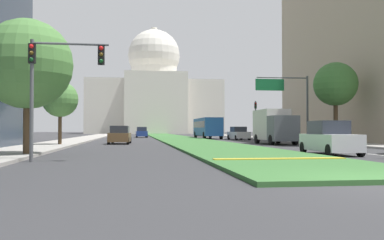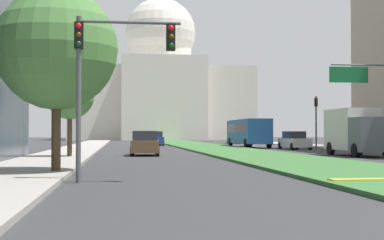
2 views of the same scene
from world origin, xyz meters
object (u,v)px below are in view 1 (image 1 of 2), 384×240
(overhead_guide_sign, at_px, (288,95))
(box_truck_delivery, at_px, (274,126))
(sedan_midblock, at_px, (120,135))
(street_tree_left_near, at_px, (27,64))
(traffic_light_far_right, at_px, (256,115))
(city_bus, at_px, (207,126))
(traffic_light_near_left, at_px, (52,73))
(sedan_lead_stopped, at_px, (329,139))
(sedan_distant, at_px, (239,134))
(sedan_very_far, at_px, (203,132))
(street_tree_left_mid, at_px, (60,100))
(sedan_far_horizon, at_px, (142,133))
(street_tree_right_mid, at_px, (335,84))
(capitol_building, at_px, (154,94))

(overhead_guide_sign, xyz_separation_m, box_truck_delivery, (-1.85, -1.25, -2.95))
(sedan_midblock, bearing_deg, street_tree_left_near, -102.90)
(traffic_light_far_right, xyz_separation_m, city_bus, (-5.82, 4.82, -1.54))
(traffic_light_near_left, bearing_deg, box_truck_delivery, 49.06)
(street_tree_left_near, height_order, sedan_lead_stopped, street_tree_left_near)
(traffic_light_near_left, height_order, sedan_distant, traffic_light_near_left)
(sedan_lead_stopped, bearing_deg, sedan_very_far, 87.28)
(sedan_lead_stopped, distance_m, sedan_distant, 31.42)
(overhead_guide_sign, distance_m, street_tree_left_mid, 20.86)
(traffic_light_far_right, relative_size, overhead_guide_sign, 0.80)
(traffic_light_near_left, xyz_separation_m, street_tree_left_near, (-1.91, 3.60, 0.87))
(street_tree_left_mid, distance_m, sedan_midblock, 7.04)
(traffic_light_far_right, bearing_deg, sedan_far_horizon, 136.47)
(street_tree_left_mid, relative_size, sedan_very_far, 1.17)
(traffic_light_near_left, bearing_deg, city_bus, 71.41)
(street_tree_left_mid, height_order, street_tree_right_mid, street_tree_right_mid)
(street_tree_left_mid, distance_m, box_truck_delivery, 18.99)
(capitol_building, bearing_deg, city_bus, -86.24)
(overhead_guide_sign, height_order, sedan_very_far, overhead_guide_sign)
(overhead_guide_sign, relative_size, sedan_far_horizon, 1.39)
(street_tree_left_mid, relative_size, sedan_distant, 1.23)
(traffic_light_near_left, relative_size, sedan_distant, 1.21)
(capitol_building, height_order, overhead_guide_sign, capitol_building)
(traffic_light_near_left, bearing_deg, street_tree_left_near, 118.00)
(sedan_very_far, bearing_deg, box_truck_delivery, -90.74)
(box_truck_delivery, bearing_deg, capitol_building, 94.23)
(overhead_guide_sign, distance_m, city_bus, 22.16)
(sedan_midblock, bearing_deg, street_tree_right_mid, -11.56)
(traffic_light_far_right, distance_m, sedan_far_horizon, 21.01)
(traffic_light_far_right, bearing_deg, box_truck_delivery, -101.20)
(traffic_light_far_right, height_order, sedan_very_far, traffic_light_far_right)
(street_tree_left_near, relative_size, sedan_midblock, 1.53)
(street_tree_right_mid, xyz_separation_m, sedan_far_horizon, (-16.86, 33.75, -4.63))
(street_tree_right_mid, distance_m, city_bus, 25.63)
(sedan_midblock, bearing_deg, traffic_light_near_left, -95.73)
(traffic_light_near_left, relative_size, sedan_lead_stopped, 1.13)
(street_tree_right_mid, bearing_deg, box_truck_delivery, 165.46)
(capitol_building, relative_size, city_bus, 3.63)
(sedan_lead_stopped, height_order, city_bus, city_bus)
(sedan_lead_stopped, xyz_separation_m, sedan_midblock, (-11.84, 18.21, -0.06))
(capitol_building, xyz_separation_m, sedan_far_horizon, (-4.80, -58.91, -11.14))
(overhead_guide_sign, bearing_deg, street_tree_left_near, -140.72)
(street_tree_right_mid, xyz_separation_m, city_bus, (-7.56, 24.21, -3.67))
(sedan_lead_stopped, relative_size, sedan_midblock, 1.01)
(traffic_light_near_left, height_order, sedan_midblock, traffic_light_near_left)
(capitol_building, xyz_separation_m, sedan_lead_stopped, (4.50, -106.91, -11.10))
(sedan_far_horizon, bearing_deg, box_truck_delivery, -70.36)
(traffic_light_far_right, height_order, street_tree_right_mid, street_tree_right_mid)
(sedan_lead_stopped, bearing_deg, box_truck_delivery, 81.81)
(street_tree_right_mid, height_order, sedan_very_far, street_tree_right_mid)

